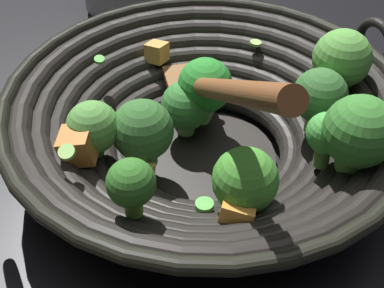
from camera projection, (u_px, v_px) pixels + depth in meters
name	position (u px, v px, depth m)	size (l,w,h in m)	color
ground_plane	(206.00, 162.00, 0.53)	(4.00, 4.00, 0.00)	black
wok	(210.00, 119.00, 0.49)	(0.39, 0.39, 0.22)	black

